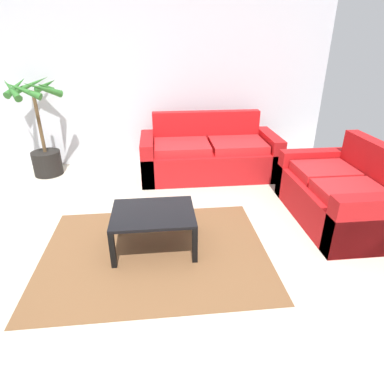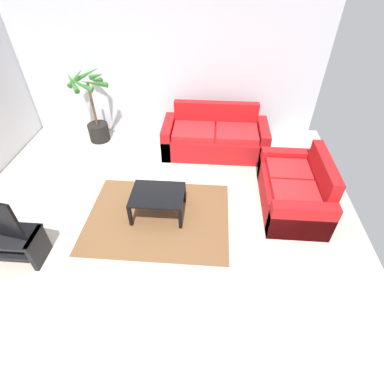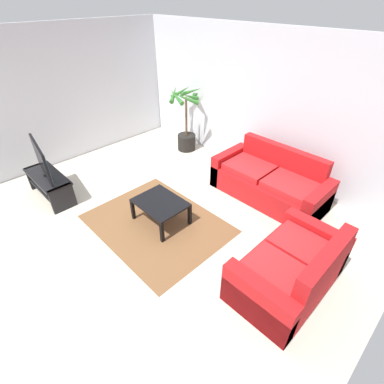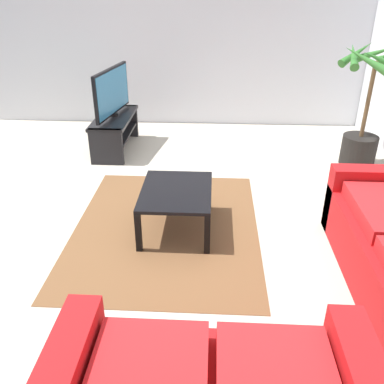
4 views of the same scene
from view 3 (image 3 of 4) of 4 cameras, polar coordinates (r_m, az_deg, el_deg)
ground_plane at (r=4.73m, az=-11.38°, el=-7.17°), size 6.60×6.60×0.00m
wall_back at (r=5.93m, az=12.37°, el=16.93°), size 6.00×0.06×2.70m
wall_left at (r=6.58m, az=-28.52°, el=15.42°), size 0.06×6.00×2.70m
couch_main at (r=5.34m, az=15.24°, el=1.79°), size 2.02×0.90×0.90m
couch_loveseat at (r=3.88m, az=19.02°, el=-14.58°), size 0.90×1.52×0.90m
tv_stand at (r=5.76m, az=-26.63°, el=1.64°), size 1.10×0.45×0.46m
tv at (r=5.54m, az=-27.90°, el=5.80°), size 1.02×0.21×0.62m
coffee_table at (r=4.59m, az=-6.34°, el=-2.49°), size 0.80×0.63×0.40m
area_rug at (r=4.76m, az=-7.01°, el=-6.27°), size 2.20×1.70×0.01m
potted_palm at (r=6.75m, az=-1.22°, el=12.97°), size 0.84×0.81×1.45m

